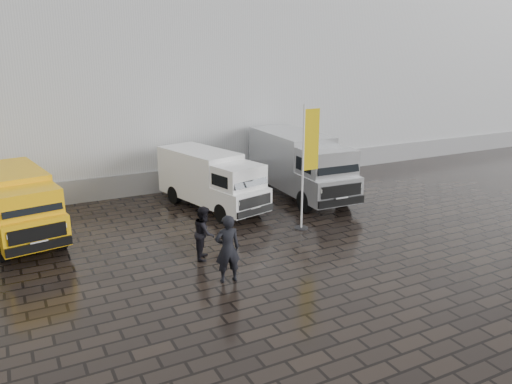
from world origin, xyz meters
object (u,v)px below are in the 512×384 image
(van_yellow, at_px, (17,207))
(person_tent, at_px, (204,233))
(flagpole, at_px, (307,161))
(person_front, at_px, (228,249))
(van_silver, at_px, (301,166))
(wheelie_bin, at_px, (310,166))
(van_white, at_px, (212,181))

(van_yellow, distance_m, person_tent, 6.63)
(flagpole, distance_m, person_front, 5.27)
(person_front, bearing_deg, van_silver, -127.73)
(van_silver, bearing_deg, flagpole, -116.78)
(person_front, distance_m, person_tent, 1.80)
(van_yellow, bearing_deg, wheelie_bin, 2.77)
(van_yellow, xyz_separation_m, person_tent, (5.00, -4.33, -0.33))
(van_white, xyz_separation_m, flagpole, (2.15, -3.69, 1.32))
(wheelie_bin, xyz_separation_m, person_front, (-8.69, -9.11, 0.48))
(van_silver, relative_size, person_tent, 3.74)
(van_silver, distance_m, flagpole, 4.15)
(van_yellow, distance_m, van_white, 7.13)
(flagpole, bearing_deg, wheelie_bin, 55.65)
(van_white, xyz_separation_m, person_tent, (-2.12, -4.57, -0.31))
(van_white, bearing_deg, wheelie_bin, 8.50)
(flagpole, height_order, wheelie_bin, flagpole)
(van_white, bearing_deg, flagpole, -74.04)
(wheelie_bin, height_order, person_tent, person_tent)
(wheelie_bin, distance_m, person_tent, 11.34)
(van_yellow, height_order, van_white, van_yellow)
(van_yellow, height_order, flagpole, flagpole)
(van_yellow, distance_m, wheelie_bin, 14.00)
(person_front, bearing_deg, wheelie_bin, -126.08)
(person_tent, bearing_deg, van_silver, -27.00)
(van_yellow, relative_size, person_tent, 3.02)
(van_white, distance_m, wheelie_bin, 7.13)
(van_yellow, height_order, wheelie_bin, van_yellow)
(van_silver, xyz_separation_m, wheelie_bin, (2.45, 2.93, -0.86))
(van_silver, relative_size, flagpole, 1.40)
(flagpole, distance_m, wheelie_bin, 8.04)
(flagpole, relative_size, wheelie_bin, 4.47)
(van_yellow, height_order, person_front, van_yellow)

